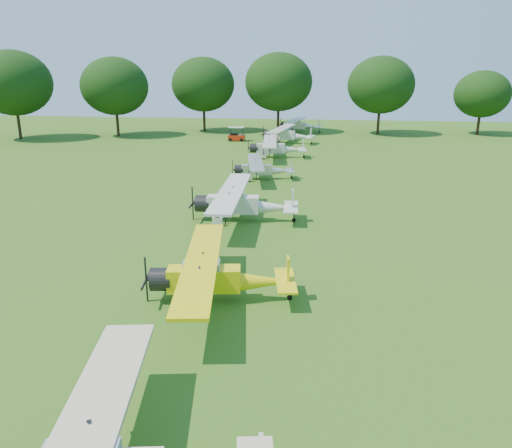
{
  "coord_description": "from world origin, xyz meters",
  "views": [
    {
      "loc": [
        5.65,
        -27.92,
        10.15
      ],
      "look_at": [
        1.86,
        -0.03,
        1.4
      ],
      "focal_mm": 35.0,
      "sensor_mm": 36.0,
      "label": 1
    }
  ],
  "objects": [
    {
      "name": "ground",
      "position": [
        0.0,
        0.0,
        0.0
      ],
      "size": [
        160.0,
        160.0,
        0.0
      ],
      "primitive_type": "plane",
      "color": "#2D5816",
      "rests_on": "ground"
    },
    {
      "name": "aircraft_2",
      "position": [
        1.02,
        -7.56,
        1.26
      ],
      "size": [
        6.92,
        10.96,
        2.15
      ],
      "rotation": [
        0.0,
        0.0,
        0.15
      ],
      "color": "yellow",
      "rests_on": "ground"
    },
    {
      "name": "aircraft_4",
      "position": [
        -0.23,
        18.97,
        1.1
      ],
      "size": [
        6.06,
        9.59,
        1.88
      ],
      "rotation": [
        0.0,
        0.0,
        0.17
      ],
      "color": "silver",
      "rests_on": "ground"
    },
    {
      "name": "aircraft_5",
      "position": [
        -0.13,
        31.51,
        1.29
      ],
      "size": [
        7.07,
        11.26,
        2.21
      ],
      "rotation": [
        0.0,
        0.0,
        0.1
      ],
      "color": "silver",
      "rests_on": "ground"
    },
    {
      "name": "aircraft_3",
      "position": [
        0.11,
        5.09,
        1.37
      ],
      "size": [
        7.48,
        11.91,
        2.35
      ],
      "rotation": [
        0.0,
        0.0,
        0.05
      ],
      "color": "silver",
      "rests_on": "ground"
    },
    {
      "name": "golf_cart",
      "position": [
        -7.26,
        45.19,
        0.68
      ],
      "size": [
        2.42,
        1.53,
        2.04
      ],
      "rotation": [
        0.0,
        0.0,
        0.01
      ],
      "color": "#AE250C",
      "rests_on": "ground"
    },
    {
      "name": "aircraft_7",
      "position": [
        1.37,
        57.62,
        1.29
      ],
      "size": [
        7.13,
        11.29,
        2.22
      ],
      "rotation": [
        0.0,
        0.0,
        -0.16
      ],
      "color": "silver",
      "rests_on": "ground"
    },
    {
      "name": "aircraft_6",
      "position": [
        0.26,
        43.75,
        1.37
      ],
      "size": [
        7.51,
        11.91,
        2.34
      ],
      "rotation": [
        0.0,
        0.0,
        -0.14
      ],
      "color": "silver",
      "rests_on": "ground"
    },
    {
      "name": "tree_belt",
      "position": [
        3.57,
        0.16,
        8.03
      ],
      "size": [
        137.36,
        130.27,
        14.52
      ],
      "color": "#301E12",
      "rests_on": "ground"
    }
  ]
}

